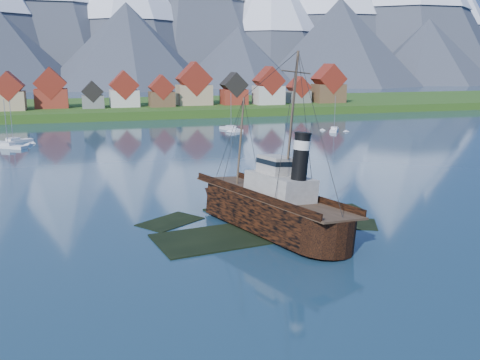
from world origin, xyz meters
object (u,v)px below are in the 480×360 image
object	(u,v)px
sailboat_d	(334,130)
sailboat_f	(13,142)
sailboat_c	(8,147)
sailboat_e	(231,129)
tugboat_wreck	(265,204)

from	to	relation	value
sailboat_d	sailboat_f	distance (m)	89.25
sailboat_c	sailboat_e	distance (m)	62.96
tugboat_wreck	sailboat_d	distance (m)	97.09
sailboat_e	tugboat_wreck	bearing A→B (deg)	-117.53
sailboat_f	sailboat_c	bearing A→B (deg)	-41.92
sailboat_c	sailboat_d	bearing A→B (deg)	-50.84
sailboat_e	sailboat_f	bearing A→B (deg)	173.89
sailboat_d	sailboat_f	world-z (taller)	sailboat_f
tugboat_wreck	sailboat_e	size ratio (longest dim) A/B	2.46
sailboat_c	sailboat_f	distance (m)	8.39
tugboat_wreck	sailboat_c	distance (m)	85.73
sailboat_e	sailboat_f	size ratio (longest dim) A/B	1.04
sailboat_d	sailboat_e	size ratio (longest dim) A/B	0.93
tugboat_wreck	sailboat_c	bearing A→B (deg)	99.22
sailboat_f	tugboat_wreck	bearing A→B (deg)	-15.59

